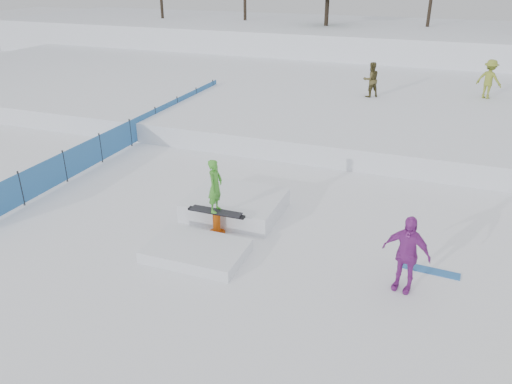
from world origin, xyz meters
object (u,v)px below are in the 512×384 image
(safety_fence, at_px, (131,133))
(jib_rail_feature, at_px, (225,214))
(walker_ygreen, at_px, (489,79))
(spectator_purple, at_px, (406,254))
(walker_olive, at_px, (371,80))

(safety_fence, height_order, jib_rail_feature, jib_rail_feature)
(walker_ygreen, height_order, jib_rail_feature, walker_ygreen)
(walker_ygreen, relative_size, spectator_purple, 0.99)
(spectator_purple, bearing_deg, walker_ygreen, 94.85)
(walker_ygreen, relative_size, jib_rail_feature, 0.41)
(spectator_purple, relative_size, jib_rail_feature, 0.41)
(safety_fence, bearing_deg, walker_ygreen, 36.48)
(walker_ygreen, xyz_separation_m, spectator_purple, (-2.17, -15.76, -0.79))
(walker_olive, relative_size, jib_rail_feature, 0.37)
(safety_fence, bearing_deg, walker_olive, 45.34)
(safety_fence, xyz_separation_m, walker_ygreen, (13.17, 9.74, 1.14))
(walker_olive, height_order, walker_ygreen, walker_ygreen)
(spectator_purple, bearing_deg, walker_olive, 114.72)
(safety_fence, relative_size, walker_olive, 9.85)
(walker_olive, relative_size, spectator_purple, 0.90)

